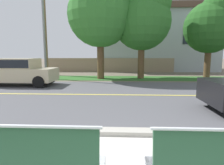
{
  "coord_description": "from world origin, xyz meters",
  "views": [
    {
      "loc": [
        -0.06,
        -1.66,
        1.75
      ],
      "look_at": [
        -0.3,
        3.45,
        1.0
      ],
      "focal_mm": 30.52,
      "sensor_mm": 36.0,
      "label": 1
    }
  ],
  "objects_px": {
    "car_beige_near": "(17,70)",
    "streetlamp": "(44,20)",
    "bench_left": "(29,165)",
    "shade_tree_far_left": "(102,9)",
    "shade_tree_centre": "(212,24)",
    "shade_tree_left": "(144,17)"
  },
  "relations": [
    {
      "from": "car_beige_near",
      "to": "streetlamp",
      "type": "distance_m",
      "value": 4.76
    },
    {
      "from": "streetlamp",
      "to": "shade_tree_left",
      "type": "bearing_deg",
      "value": 1.17
    },
    {
      "from": "streetlamp",
      "to": "shade_tree_far_left",
      "type": "xyz_separation_m",
      "value": [
        4.2,
        -0.32,
        0.62
      ]
    },
    {
      "from": "bench_left",
      "to": "shade_tree_far_left",
      "type": "relative_size",
      "value": 0.24
    },
    {
      "from": "car_beige_near",
      "to": "shade_tree_far_left",
      "type": "distance_m",
      "value": 6.8
    },
    {
      "from": "car_beige_near",
      "to": "bench_left",
      "type": "bearing_deg",
      "value": -60.38
    },
    {
      "from": "streetlamp",
      "to": "bench_left",
      "type": "bearing_deg",
      "value": -69.51
    },
    {
      "from": "bench_left",
      "to": "shade_tree_centre",
      "type": "height_order",
      "value": "shade_tree_centre"
    },
    {
      "from": "bench_left",
      "to": "streetlamp",
      "type": "bearing_deg",
      "value": 110.49
    },
    {
      "from": "streetlamp",
      "to": "shade_tree_left",
      "type": "xyz_separation_m",
      "value": [
        7.12,
        0.15,
        0.16
      ]
    },
    {
      "from": "bench_left",
      "to": "shade_tree_centre",
      "type": "bearing_deg",
      "value": 58.42
    },
    {
      "from": "bench_left",
      "to": "car_beige_near",
      "type": "bearing_deg",
      "value": 119.62
    },
    {
      "from": "bench_left",
      "to": "car_beige_near",
      "type": "distance_m",
      "value": 9.81
    },
    {
      "from": "car_beige_near",
      "to": "streetlamp",
      "type": "height_order",
      "value": "streetlamp"
    },
    {
      "from": "shade_tree_far_left",
      "to": "shade_tree_centre",
      "type": "xyz_separation_m",
      "value": [
        7.84,
        0.82,
        -0.89
      ]
    },
    {
      "from": "bench_left",
      "to": "car_beige_near",
      "type": "relative_size",
      "value": 0.41
    },
    {
      "from": "streetlamp",
      "to": "shade_tree_centre",
      "type": "bearing_deg",
      "value": 2.39
    },
    {
      "from": "car_beige_near",
      "to": "streetlamp",
      "type": "xyz_separation_m",
      "value": [
        0.41,
        3.35,
        3.36
      ]
    },
    {
      "from": "shade_tree_centre",
      "to": "car_beige_near",
      "type": "bearing_deg",
      "value": -162.81
    },
    {
      "from": "streetlamp",
      "to": "shade_tree_left",
      "type": "relative_size",
      "value": 1.1
    },
    {
      "from": "car_beige_near",
      "to": "shade_tree_far_left",
      "type": "relative_size",
      "value": 0.58
    },
    {
      "from": "shade_tree_far_left",
      "to": "shade_tree_left",
      "type": "bearing_deg",
      "value": 9.02
    }
  ]
}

